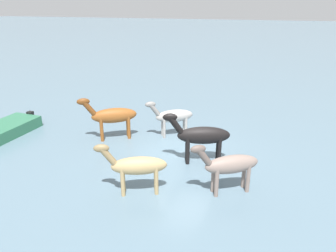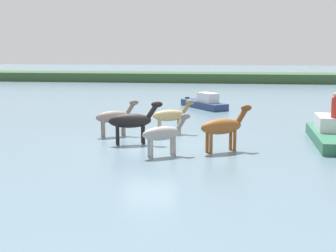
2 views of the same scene
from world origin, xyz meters
name	(u,v)px [view 1 (image 1 of 2)]	position (x,y,z in m)	size (l,w,h in m)	color
ground_plane	(180,157)	(0.00, 0.00, 0.00)	(211.42, 211.42, 0.00)	slate
horse_lead	(201,136)	(-0.84, 0.14, 1.10)	(2.54, 1.21, 1.99)	black
horse_dun_straggler	(112,116)	(3.37, -0.88, 1.09)	(2.37, 1.69, 1.98)	brown
horse_chestnut_trailing	(173,116)	(0.92, -2.02, 0.95)	(2.04, 1.50, 1.72)	#9E9993
horse_dark_mare	(136,166)	(0.65, 2.87, 0.97)	(2.22, 1.21, 1.76)	tan
horse_gray_outer	(229,165)	(-2.13, 1.95, 0.99)	(2.15, 1.53, 1.80)	gray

